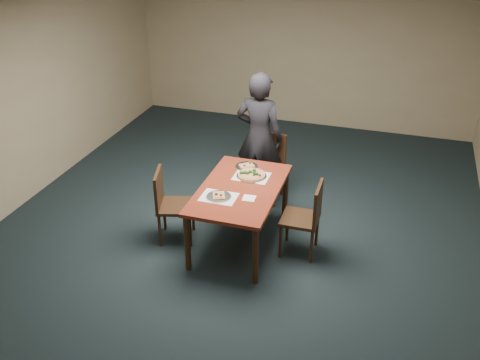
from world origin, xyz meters
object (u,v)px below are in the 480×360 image
(chair_left, at_px, (169,201))
(slice_plate_near, at_px, (219,196))
(chair_right, at_px, (307,215))
(pizza_pan, at_px, (251,175))
(dining_table, at_px, (240,195))
(chair_far, at_px, (268,163))
(slice_plate_far, at_px, (247,166))
(diner, at_px, (259,137))

(chair_left, relative_size, slice_plate_near, 3.25)
(chair_right, height_order, pizza_pan, chair_right)
(dining_table, bearing_deg, chair_left, -168.05)
(chair_far, height_order, pizza_pan, chair_far)
(chair_far, xyz_separation_m, chair_right, (0.77, -1.17, 0.00))
(chair_left, bearing_deg, pizza_pan, -77.44)
(chair_far, height_order, chair_left, same)
(chair_far, distance_m, slice_plate_far, 0.71)
(dining_table, height_order, chair_far, chair_far)
(dining_table, bearing_deg, slice_plate_far, 98.59)
(chair_left, bearing_deg, diner, -44.94)
(diner, bearing_deg, slice_plate_near, 93.19)
(chair_far, bearing_deg, diner, -164.04)
(dining_table, relative_size, chair_left, 1.65)
(chair_far, height_order, slice_plate_far, chair_far)
(slice_plate_near, height_order, slice_plate_far, slice_plate_near)
(slice_plate_far, bearing_deg, dining_table, -81.41)
(diner, distance_m, pizza_pan, 0.87)
(chair_left, relative_size, diner, 0.51)
(chair_right, distance_m, pizza_pan, 0.84)
(diner, distance_m, slice_plate_near, 1.45)
(chair_right, height_order, slice_plate_far, chair_right)
(chair_far, relative_size, chair_left, 1.00)
(diner, bearing_deg, pizza_pan, 105.31)
(pizza_pan, xyz_separation_m, slice_plate_far, (-0.13, 0.22, -0.01))
(dining_table, relative_size, chair_far, 1.65)
(dining_table, distance_m, diner, 1.19)
(dining_table, bearing_deg, slice_plate_near, -119.86)
(slice_plate_far, bearing_deg, chair_right, -30.21)
(chair_left, bearing_deg, chair_far, -48.50)
(dining_table, height_order, chair_right, chair_right)
(chair_far, bearing_deg, pizza_pan, -83.70)
(dining_table, xyz_separation_m, pizza_pan, (0.05, 0.31, 0.12))
(chair_right, bearing_deg, slice_plate_far, -120.67)
(chair_far, xyz_separation_m, slice_plate_near, (-0.19, -1.47, 0.25))
(chair_right, relative_size, diner, 0.51)
(chair_left, bearing_deg, slice_plate_far, -62.98)
(slice_plate_near, bearing_deg, chair_far, 82.63)
(chair_left, height_order, slice_plate_far, chair_left)
(diner, xyz_separation_m, slice_plate_near, (-0.06, -1.44, -0.13))
(dining_table, height_order, pizza_pan, pizza_pan)
(chair_far, height_order, slice_plate_near, chair_far)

